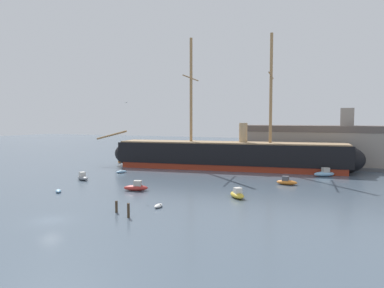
{
  "coord_description": "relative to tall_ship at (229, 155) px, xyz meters",
  "views": [
    {
      "loc": [
        33.79,
        -33.75,
        12.39
      ],
      "look_at": [
        3.49,
        35.15,
        7.27
      ],
      "focal_mm": 34.64,
      "sensor_mm": 36.0,
      "label": 1
    }
  ],
  "objects": [
    {
      "name": "ground_plane",
      "position": [
        -5.71,
        -52.97,
        -3.48
      ],
      "size": [
        400.0,
        400.0,
        0.0
      ],
      "primitive_type": "plane",
      "color": "#4C5B6B"
    },
    {
      "name": "motorboat_mid_left",
      "position": [
        -22.24,
        -27.48,
        -2.92
      ],
      "size": [
        4.1,
        3.19,
        1.6
      ],
      "color": "gray",
      "rests_on": "ground"
    },
    {
      "name": "mooring_piling_left_pair",
      "position": [
        2.34,
        -48.05,
        -2.57
      ],
      "size": [
        0.34,
        0.34,
        1.82
      ],
      "primitive_type": "cylinder",
      "color": "#423323",
      "rests_on": "ground"
    },
    {
      "name": "dinghy_far_left",
      "position": [
        -32.5,
        0.24,
        -3.19
      ],
      "size": [
        2.31,
        2.58,
        0.57
      ],
      "color": "orange",
      "rests_on": "ground"
    },
    {
      "name": "dockside_warehouse_right",
      "position": [
        23.87,
        15.07,
        1.82
      ],
      "size": [
        52.49,
        12.44,
        15.14
      ],
      "color": "#565659",
      "rests_on": "ground"
    },
    {
      "name": "dinghy_foreground_left",
      "position": [
        -17.45,
        -39.29,
        -3.23
      ],
      "size": [
        2.12,
        2.2,
        0.5
      ],
      "color": "#7FB2D6",
      "rests_on": "ground"
    },
    {
      "name": "tall_ship",
      "position": [
        0.0,
        0.0,
        0.0
      ],
      "size": [
        67.39,
        16.03,
        32.49
      ],
      "color": "maroon",
      "rests_on": "ground"
    },
    {
      "name": "motorboat_far_right",
      "position": [
        22.38,
        -2.89,
        -2.81
      ],
      "size": [
        4.89,
        4.02,
        1.92
      ],
      "color": "#7FB2D6",
      "rests_on": "ground"
    },
    {
      "name": "motorboat_near_centre",
      "position": [
        -6.22,
        -32.71,
        -2.87
      ],
      "size": [
        4.54,
        3.14,
        1.76
      ],
      "color": "#B22D28",
      "rests_on": "ground"
    },
    {
      "name": "seagull_in_flight",
      "position": [
        -9.18,
        -31.18,
        11.79
      ],
      "size": [
        1.09,
        0.93,
        0.14
      ],
      "color": "silver"
    },
    {
      "name": "dinghy_alongside_bow",
      "position": [
        -20.65,
        -16.2,
        -3.18
      ],
      "size": [
        2.22,
        2.77,
        0.6
      ],
      "color": "#7FB2D6",
      "rests_on": "ground"
    },
    {
      "name": "dinghy_distant_centre",
      "position": [
        -1.92,
        12.28,
        -3.22
      ],
      "size": [
        0.97,
        2.2,
        0.52
      ],
      "color": "#B22D28",
      "rests_on": "ground"
    },
    {
      "name": "dinghy_foreground_right",
      "position": [
        3.18,
        -41.81,
        -3.24
      ],
      "size": [
        1.1,
        2.14,
        0.49
      ],
      "color": "silver",
      "rests_on": "ground"
    },
    {
      "name": "motorboat_mid_right",
      "position": [
        11.5,
        -31.41,
        -2.9
      ],
      "size": [
        3.77,
        4.14,
        1.67
      ],
      "color": "gold",
      "rests_on": "ground"
    },
    {
      "name": "motorboat_alongside_stern",
      "position": [
        16.62,
        -16.31,
        -2.92
      ],
      "size": [
        3.84,
        1.62,
        1.61
      ],
      "color": "orange",
      "rests_on": "ground"
    },
    {
      "name": "mooring_piling_nearest",
      "position": [
        -0.56,
        -46.51,
        -2.72
      ],
      "size": [
        0.35,
        0.35,
        1.54
      ],
      "primitive_type": "cylinder",
      "color": "#423323",
      "rests_on": "ground"
    }
  ]
}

